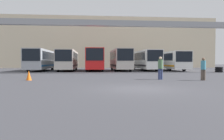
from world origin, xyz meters
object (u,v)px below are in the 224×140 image
bus_slot_0 (41,59)px  bus_slot_2 (94,59)px  bus_slot_3 (120,59)px  traffic_cone (29,75)px  pedestrian_near_right (160,67)px  tire_stack (219,69)px  bus_slot_5 (169,60)px  pedestrian_mid_right (203,68)px  bus_slot_1 (68,59)px  bus_slot_4 (144,59)px

bus_slot_0 → bus_slot_2: bus_slot_2 is taller
bus_slot_3 → traffic_cone: 19.57m
pedestrian_near_right → traffic_cone: pedestrian_near_right is taller
tire_stack → pedestrian_near_right: bearing=-136.5°
bus_slot_5 → pedestrian_mid_right: bearing=-102.9°
bus_slot_5 → pedestrian_mid_right: size_ratio=6.90×
bus_slot_2 → bus_slot_1: bearing=174.9°
bus_slot_4 → bus_slot_2: bearing=-176.1°
bus_slot_5 → bus_slot_4: bearing=178.2°
bus_slot_4 → tire_stack: bus_slot_4 is taller
bus_slot_1 → bus_slot_5: 16.48m
bus_slot_3 → bus_slot_4: bus_slot_3 is taller
bus_slot_5 → pedestrian_mid_right: bus_slot_5 is taller
bus_slot_3 → bus_slot_4: (4.12, 1.01, -0.09)m
pedestrian_mid_right → tire_stack: size_ratio=1.65×
bus_slot_3 → pedestrian_near_right: bus_slot_3 is taller
bus_slot_2 → pedestrian_near_right: size_ratio=6.06×
bus_slot_1 → pedestrian_near_right: size_ratio=6.47×
bus_slot_0 → tire_stack: bearing=-15.9°
pedestrian_mid_right → traffic_cone: 13.23m
pedestrian_near_right → pedestrian_mid_right: bearing=-27.2°
bus_slot_1 → bus_slot_4: bus_slot_4 is taller
tire_stack → bus_slot_0: bearing=164.1°
bus_slot_4 → bus_slot_5: size_ratio=1.02×
pedestrian_mid_right → tire_stack: bearing=73.1°
pedestrian_near_right → bus_slot_3: bearing=84.9°
bus_slot_4 → pedestrian_mid_right: (-0.30, -19.46, -0.90)m
bus_slot_1 → pedestrian_mid_right: size_ratio=6.83×
bus_slot_2 → bus_slot_0: bearing=176.9°
bus_slot_0 → bus_slot_3: bus_slot_3 is taller
bus_slot_5 → pedestrian_near_right: bearing=-112.1°
bus_slot_3 → bus_slot_5: (8.24, 0.88, -0.19)m
tire_stack → bus_slot_3: bearing=153.8°
bus_slot_1 → bus_slot_2: 4.14m
bus_slot_0 → bus_slot_4: bus_slot_0 is taller
bus_slot_1 → pedestrian_near_right: 20.38m
traffic_cone → bus_slot_4: bearing=53.4°
tire_stack → bus_slot_1: bearing=161.4°
bus_slot_3 → pedestrian_mid_right: bearing=-78.3°
bus_slot_4 → tire_stack: 11.26m
bus_slot_4 → pedestrian_mid_right: size_ratio=7.05×
bus_slot_3 → pedestrian_near_right: size_ratio=5.57×
bus_slot_0 → bus_slot_4: size_ratio=0.98×
bus_slot_3 → pedestrian_mid_right: size_ratio=5.88×
bus_slot_3 → bus_slot_0: bearing=175.9°
bus_slot_5 → bus_slot_2: bearing=-178.0°
pedestrian_near_right → bus_slot_5: bearing=60.1°
bus_slot_2 → bus_slot_5: size_ratio=0.93×
bus_slot_4 → pedestrian_near_right: bearing=-100.1°
bus_slot_2 → bus_slot_4: size_ratio=0.91×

